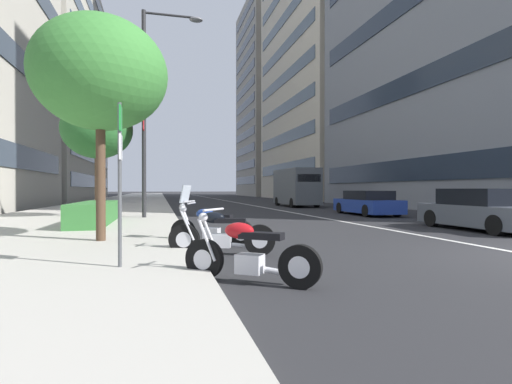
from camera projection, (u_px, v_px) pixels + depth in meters
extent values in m
cube|color=#B2ADA3|center=(120.00, 204.00, 34.04)|extent=(160.00, 8.16, 0.15)
cube|color=silver|center=(232.00, 202.00, 41.51)|extent=(110.00, 0.16, 0.01)
cylinder|color=black|center=(204.00, 259.00, 5.95)|extent=(0.46, 0.56, 0.61)
cylinder|color=silver|center=(204.00, 259.00, 5.95)|extent=(0.29, 0.32, 0.31)
cylinder|color=black|center=(300.00, 267.00, 5.37)|extent=(0.46, 0.56, 0.61)
cylinder|color=silver|center=(300.00, 267.00, 5.37)|extent=(0.29, 0.32, 0.31)
cube|color=silver|center=(250.00, 264.00, 5.66)|extent=(0.43, 0.46, 0.28)
cube|color=black|center=(261.00, 236.00, 5.59)|extent=(0.56, 0.65, 0.10)
ellipsoid|color=#AD1116|center=(239.00, 231.00, 5.72)|extent=(0.47, 0.51, 0.24)
cylinder|color=silver|center=(207.00, 240.00, 5.85)|extent=(0.22, 0.28, 0.64)
cylinder|color=silver|center=(211.00, 239.00, 5.98)|extent=(0.22, 0.28, 0.64)
cylinder|color=silver|center=(214.00, 210.00, 5.88)|extent=(0.50, 0.39, 0.04)
sphere|color=silver|center=(203.00, 217.00, 5.95)|extent=(0.14, 0.14, 0.14)
cylinder|color=silver|center=(271.00, 271.00, 5.68)|extent=(0.48, 0.60, 0.16)
cylinder|color=black|center=(184.00, 239.00, 8.14)|extent=(0.31, 0.65, 0.65)
cylinder|color=silver|center=(184.00, 239.00, 8.14)|extent=(0.22, 0.35, 0.32)
cylinder|color=black|center=(260.00, 240.00, 8.02)|extent=(0.31, 0.65, 0.65)
cylinder|color=silver|center=(260.00, 240.00, 8.02)|extent=(0.22, 0.35, 0.32)
cube|color=silver|center=(222.00, 241.00, 8.08)|extent=(0.37, 0.44, 0.28)
cube|color=black|center=(230.00, 221.00, 8.06)|extent=(0.41, 0.68, 0.10)
ellipsoid|color=black|center=(214.00, 218.00, 8.09)|extent=(0.37, 0.51, 0.24)
cylinder|color=silver|center=(187.00, 225.00, 8.06)|extent=(0.14, 0.31, 0.64)
cylinder|color=silver|center=(189.00, 225.00, 8.20)|extent=(0.14, 0.31, 0.64)
cylinder|color=silver|center=(192.00, 203.00, 8.12)|extent=(0.58, 0.22, 0.04)
sphere|color=silver|center=(183.00, 209.00, 8.13)|extent=(0.14, 0.14, 0.14)
cylinder|color=silver|center=(236.00, 245.00, 8.20)|extent=(0.30, 0.68, 0.16)
cylinder|color=black|center=(183.00, 232.00, 9.63)|extent=(0.41, 0.61, 0.63)
cylinder|color=silver|center=(183.00, 232.00, 9.63)|extent=(0.27, 0.34, 0.31)
cylinder|color=black|center=(241.00, 234.00, 9.23)|extent=(0.41, 0.61, 0.63)
cylinder|color=silver|center=(241.00, 234.00, 9.23)|extent=(0.27, 0.34, 0.31)
cube|color=silver|center=(212.00, 233.00, 9.43)|extent=(0.41, 0.46, 0.28)
cube|color=black|center=(219.00, 217.00, 9.38)|extent=(0.50, 0.67, 0.10)
ellipsoid|color=navy|center=(205.00, 214.00, 9.47)|extent=(0.43, 0.52, 0.24)
cylinder|color=silver|center=(185.00, 220.00, 9.54)|extent=(0.19, 0.30, 0.64)
cylinder|color=silver|center=(187.00, 219.00, 9.67)|extent=(0.19, 0.30, 0.64)
cylinder|color=silver|center=(189.00, 201.00, 9.58)|extent=(0.54, 0.32, 0.04)
sphere|color=silver|center=(182.00, 206.00, 9.63)|extent=(0.14, 0.14, 0.14)
cube|color=#B2BCC6|center=(185.00, 194.00, 9.61)|extent=(0.44, 0.32, 0.44)
cylinder|color=silver|center=(224.00, 238.00, 9.49)|extent=(0.41, 0.64, 0.16)
cube|color=#4C515B|center=(482.00, 215.00, 13.01)|extent=(4.33, 1.88, 0.69)
cube|color=black|center=(481.00, 197.00, 13.05)|extent=(2.36, 1.70, 0.55)
cylinder|color=black|center=(432.00, 218.00, 14.21)|extent=(0.62, 0.23, 0.62)
cylinder|color=black|center=(470.00, 217.00, 14.58)|extent=(0.62, 0.23, 0.62)
cylinder|color=black|center=(496.00, 225.00, 11.44)|extent=(0.62, 0.23, 0.62)
cube|color=navy|center=(367.00, 206.00, 20.64)|extent=(4.67, 1.95, 0.67)
cube|color=black|center=(368.00, 195.00, 20.48)|extent=(2.63, 1.74, 0.46)
cylinder|color=black|center=(340.00, 208.00, 21.95)|extent=(0.63, 0.24, 0.62)
cylinder|color=black|center=(367.00, 208.00, 22.30)|extent=(0.63, 0.24, 0.62)
cylinder|color=black|center=(367.00, 211.00, 18.98)|extent=(0.63, 0.24, 0.62)
cylinder|color=black|center=(397.00, 210.00, 19.32)|extent=(0.63, 0.24, 0.62)
cube|color=#4C5156|center=(296.00, 186.00, 30.44)|extent=(5.40, 2.12, 2.70)
cube|color=black|center=(309.00, 178.00, 27.84)|extent=(0.05, 1.76, 0.56)
cylinder|color=black|center=(278.00, 201.00, 31.99)|extent=(0.72, 0.26, 0.72)
cylinder|color=black|center=(299.00, 201.00, 32.45)|extent=(0.72, 0.26, 0.72)
cylinder|color=black|center=(293.00, 203.00, 28.44)|extent=(0.72, 0.26, 0.72)
cylinder|color=black|center=(317.00, 203.00, 28.90)|extent=(0.72, 0.26, 0.72)
cylinder|color=#47494C|center=(120.00, 185.00, 6.13)|extent=(0.06, 0.06, 2.59)
cube|color=#1E8C33|center=(121.00, 119.00, 6.12)|extent=(0.32, 0.02, 0.40)
cube|color=silver|center=(121.00, 147.00, 6.12)|extent=(0.32, 0.02, 0.40)
cylinder|color=#232326|center=(144.00, 114.00, 16.81)|extent=(0.18, 0.18, 8.95)
cylinder|color=#232326|center=(170.00, 15.00, 17.05)|extent=(0.10, 2.25, 0.10)
ellipsoid|color=slate|center=(196.00, 20.00, 17.32)|extent=(0.44, 0.60, 0.20)
cube|color=#B21E23|center=(144.00, 117.00, 16.48)|extent=(0.56, 0.03, 1.10)
cube|color=#B21E23|center=(144.00, 120.00, 17.15)|extent=(0.56, 0.03, 1.10)
cube|color=#337033|center=(94.00, 213.00, 13.71)|extent=(4.78, 1.10, 0.76)
cylinder|color=#473323|center=(101.00, 182.00, 9.24)|extent=(0.22, 0.22, 2.78)
ellipsoid|color=#387A33|center=(100.00, 74.00, 9.22)|extent=(3.13, 3.13, 2.66)
cylinder|color=#473323|center=(97.00, 186.00, 16.94)|extent=(0.22, 0.22, 2.70)
ellipsoid|color=#265B28|center=(97.00, 129.00, 16.92)|extent=(2.99, 2.99, 2.54)
cube|color=#232D3D|center=(407.00, 170.00, 26.32)|extent=(24.53, 0.08, 1.50)
cube|color=#232D3D|center=(407.00, 85.00, 26.27)|extent=(24.53, 0.08, 1.50)
cube|color=#232D3D|center=(407.00, 0.00, 26.22)|extent=(24.53, 0.08, 1.50)
cube|color=beige|center=(356.00, 16.00, 54.81)|extent=(24.13, 21.30, 51.56)
cube|color=#384756|center=(284.00, 169.00, 52.41)|extent=(21.72, 0.08, 1.50)
cube|color=#384756|center=(284.00, 139.00, 52.38)|extent=(21.72, 0.08, 1.50)
cube|color=#384756|center=(284.00, 109.00, 52.34)|extent=(21.72, 0.08, 1.50)
cube|color=#384756|center=(284.00, 79.00, 52.31)|extent=(21.72, 0.08, 1.50)
cube|color=#384756|center=(284.00, 49.00, 52.28)|extent=(21.72, 0.08, 1.50)
cube|color=#384756|center=(284.00, 19.00, 52.25)|extent=(21.72, 0.08, 1.50)
cube|color=gray|center=(291.00, 102.00, 78.54)|extent=(18.09, 18.98, 37.79)
cube|color=#232D3D|center=(245.00, 181.00, 76.37)|extent=(16.28, 0.08, 1.50)
cube|color=#232D3D|center=(245.00, 165.00, 76.35)|extent=(16.28, 0.08, 1.50)
cube|color=#232D3D|center=(245.00, 150.00, 76.33)|extent=(16.28, 0.08, 1.50)
cube|color=#232D3D|center=(245.00, 135.00, 76.30)|extent=(16.28, 0.08, 1.50)
cube|color=#232D3D|center=(245.00, 120.00, 76.28)|extent=(16.28, 0.08, 1.50)
cube|color=#232D3D|center=(245.00, 105.00, 76.26)|extent=(16.28, 0.08, 1.50)
cube|color=#232D3D|center=(245.00, 90.00, 76.23)|extent=(16.28, 0.08, 1.50)
cube|color=#232D3D|center=(245.00, 75.00, 76.21)|extent=(16.28, 0.08, 1.50)
cube|color=#232D3D|center=(245.00, 60.00, 76.18)|extent=(16.28, 0.08, 1.50)
cube|color=#232D3D|center=(245.00, 45.00, 76.16)|extent=(16.28, 0.08, 1.50)
cube|color=#232D3D|center=(245.00, 30.00, 76.14)|extent=(16.28, 0.08, 1.50)
cube|color=#232D3D|center=(245.00, 15.00, 76.11)|extent=(16.28, 0.08, 1.50)
cube|color=#B7B2A3|center=(13.00, 82.00, 48.45)|extent=(29.43, 18.42, 29.42)
cube|color=#384756|center=(93.00, 181.00, 50.78)|extent=(26.49, 0.08, 1.50)
cube|color=#384756|center=(93.00, 157.00, 50.75)|extent=(26.49, 0.08, 1.50)
cube|color=#384756|center=(93.00, 133.00, 50.73)|extent=(26.49, 0.08, 1.50)
cube|color=#384756|center=(93.00, 109.00, 50.70)|extent=(26.49, 0.08, 1.50)
cube|color=#384756|center=(93.00, 84.00, 50.68)|extent=(26.49, 0.08, 1.50)
cube|color=#384756|center=(93.00, 60.00, 50.65)|extent=(26.49, 0.08, 1.50)
cube|color=#384756|center=(93.00, 36.00, 50.63)|extent=(26.49, 0.08, 1.50)
cube|color=#384756|center=(93.00, 11.00, 50.60)|extent=(26.49, 0.08, 1.50)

